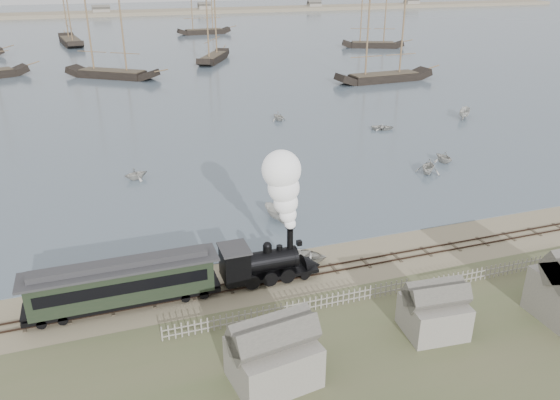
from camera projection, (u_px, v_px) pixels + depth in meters
name	position (u px, v px, depth m)	size (l,w,h in m)	color
ground	(335.00, 256.00, 47.99)	(600.00, 600.00, 0.00)	gray
harbor_water	(140.00, 34.00, 195.30)	(600.00, 336.00, 0.06)	#455462
rail_track	(345.00, 266.00, 46.24)	(120.00, 1.80, 0.16)	#32231B
picket_fence_west	(293.00, 315.00, 40.00)	(19.00, 0.10, 1.20)	gray
picket_fence_east	(510.00, 274.00, 45.20)	(15.00, 0.10, 1.20)	gray
shed_left	(274.00, 380.00, 33.76)	(5.00, 4.00, 4.10)	gray
shed_mid	(432.00, 331.00, 38.19)	(4.00, 3.50, 3.60)	gray
far_spit	(123.00, 15.00, 264.64)	(500.00, 20.00, 1.80)	tan
locomotive	(280.00, 226.00, 42.61)	(8.39, 3.13, 10.46)	black
passenger_coach	(123.00, 282.00, 40.03)	(14.13, 2.73, 3.43)	black
beached_dinghy	(303.00, 256.00, 47.02)	(4.19, 2.99, 0.87)	#BBB9B1
rowboat_1	(136.00, 174.00, 64.36)	(2.77, 2.39, 1.46)	#BBB9B1
rowboat_2	(276.00, 214.00, 54.25)	(3.51, 1.32, 1.36)	#BBB9B1
rowboat_3	(383.00, 127.00, 83.71)	(3.45, 2.46, 0.71)	#BBB9B1
rowboat_4	(428.00, 166.00, 66.16)	(3.49, 3.01, 1.84)	#BBB9B1
rowboat_5	(464.00, 113.00, 89.65)	(4.13, 1.55, 1.59)	#BBB9B1
rowboat_7	(278.00, 116.00, 88.30)	(2.83, 2.44, 1.49)	#BBB9B1
rowboat_8	(444.00, 157.00, 69.80)	(3.00, 2.59, 1.58)	#BBB9B1
schooner_2	(107.00, 31.00, 117.15)	(21.47, 4.95, 20.00)	black
schooner_3	(212.00, 21.00, 136.92)	(18.55, 4.28, 20.00)	black
schooner_4	(387.00, 33.00, 113.56)	(21.97, 5.07, 20.00)	black
schooner_5	(375.00, 13.00, 159.51)	(18.15, 4.19, 20.00)	black
schooner_7	(66.00, 11.00, 166.37)	(24.12, 5.57, 20.00)	black
schooner_8	(203.00, 4.00, 190.09)	(18.68, 4.31, 20.00)	black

